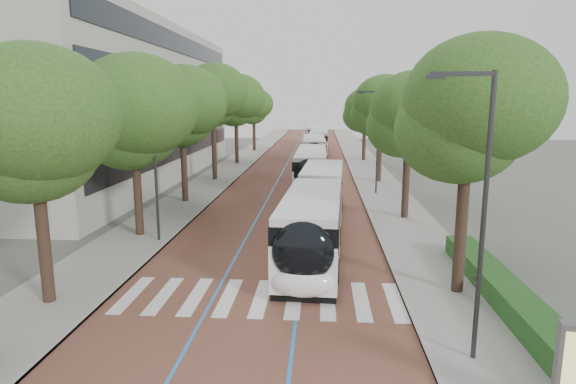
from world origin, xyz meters
The scene contains 21 objects.
ground centered at (0.00, 0.00, 0.00)m, with size 160.00×160.00×0.00m, color #51544C.
road centered at (0.00, 40.00, 0.01)m, with size 11.00×140.00×0.02m, color brown.
sidewalk_left centered at (-7.50, 40.00, 0.06)m, with size 4.00×140.00×0.12m, color gray.
sidewalk_right centered at (7.50, 40.00, 0.06)m, with size 4.00×140.00×0.12m, color gray.
kerb_left centered at (-5.60, 40.00, 0.06)m, with size 0.20×140.00×0.14m, color gray.
kerb_right centered at (5.60, 40.00, 0.06)m, with size 0.20×140.00×0.14m, color gray.
zebra_crossing centered at (0.20, 1.00, 0.03)m, with size 10.55×3.60×0.01m.
lane_line_left centered at (-1.60, 40.00, 0.02)m, with size 0.12×126.00×0.01m, color blue.
lane_line_right centered at (1.60, 40.00, 0.02)m, with size 0.12×126.00×0.01m, color blue.
office_building centered at (-19.47, 28.00, 7.00)m, with size 18.11×40.00×14.00m.
hedge centered at (9.10, 0.00, 0.52)m, with size 1.20×14.00×0.80m, color #174219.
streetlight_near centered at (6.62, -3.00, 4.82)m, with size 1.82×0.20×8.00m.
streetlight_far centered at (6.62, 22.00, 4.82)m, with size 1.82×0.20×8.00m.
lamp_post_left centered at (-6.10, 8.00, 4.12)m, with size 0.14×0.14×8.00m, color #2A2A2C.
trees_left centered at (-7.50, 23.77, 6.76)m, with size 6.41×60.42×10.12m.
trees_right centered at (7.70, 22.85, 6.40)m, with size 5.73×47.56×9.10m.
lead_bus centered at (2.23, 8.97, 1.63)m, with size 3.48×18.50×3.20m.
bus_queued_0 centered at (1.57, 24.62, 1.62)m, with size 2.62×12.42×3.20m.
bus_queued_1 centered at (1.60, 38.91, 1.62)m, with size 2.83×12.46×3.20m.
bus_queued_2 centered at (2.08, 51.33, 1.62)m, with size 2.76×12.44×3.20m.
bus_queued_3 centered at (1.34, 64.82, 1.62)m, with size 3.23×12.52×3.20m.
Camera 1 is at (2.38, -15.96, 7.34)m, focal length 30.00 mm.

